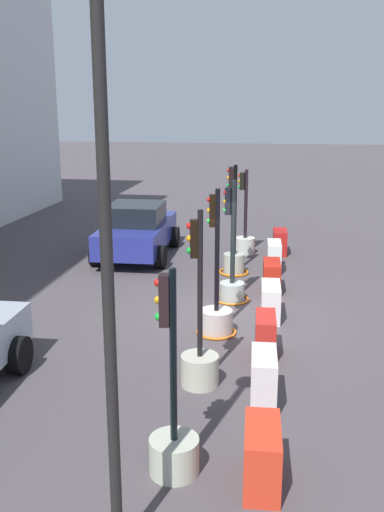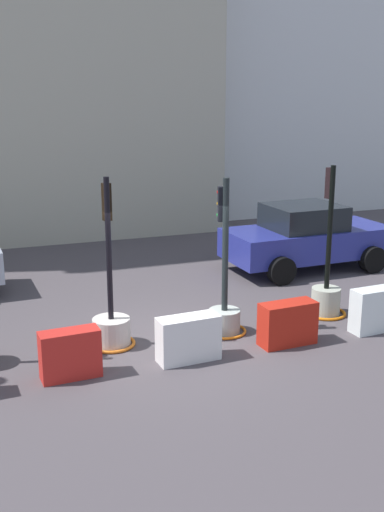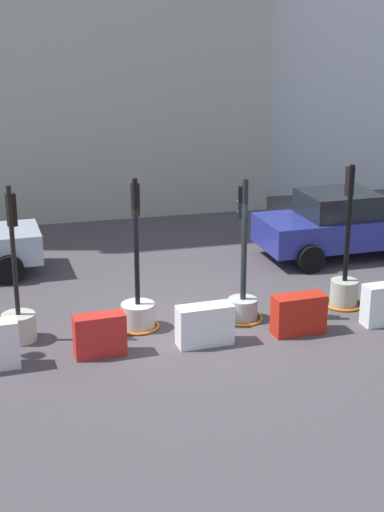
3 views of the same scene
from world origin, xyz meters
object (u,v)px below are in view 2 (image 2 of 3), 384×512
object	(u,v)px
construction_barrier_2	(70,354)
construction_barrier_4	(288,323)
construction_barrier_5	(377,310)
traffic_light_4	(326,291)
traffic_light_2	(111,322)
car_blue_estate	(307,237)
construction_barrier_3	(188,339)
traffic_light_3	(224,306)

from	to	relation	value
construction_barrier_2	construction_barrier_4	world-z (taller)	construction_barrier_2
construction_barrier_5	traffic_light_4	bearing A→B (deg)	110.14
traffic_light_2	construction_barrier_5	bearing A→B (deg)	-12.20
construction_barrier_2	car_blue_estate	world-z (taller)	car_blue_estate
construction_barrier_4	car_blue_estate	size ratio (longest dim) A/B	0.24
traffic_light_2	construction_barrier_3	size ratio (longest dim) A/B	2.81
construction_barrier_3	construction_barrier_5	world-z (taller)	construction_barrier_5
traffic_light_3	construction_barrier_4	size ratio (longest dim) A/B	2.78
traffic_light_4	construction_barrier_4	distance (m)	1.92
traffic_light_4	car_blue_estate	distance (m)	3.57
construction_barrier_5	traffic_light_3	bearing A→B (deg)	161.07
traffic_light_3	construction_barrier_2	xyz separation A→B (m)	(-3.14, -0.96, -0.14)
traffic_light_2	construction_barrier_5	world-z (taller)	traffic_light_2
construction_barrier_2	construction_barrier_3	world-z (taller)	construction_barrier_2
traffic_light_2	construction_barrier_4	bearing A→B (deg)	-19.36
construction_barrier_2	construction_barrier_5	xyz separation A→B (m)	(5.97, -0.00, 0.03)
traffic_light_4	car_blue_estate	bearing A→B (deg)	66.21
traffic_light_3	construction_barrier_5	size ratio (longest dim) A/B	2.83
traffic_light_2	construction_barrier_5	xyz separation A→B (m)	(5.03, -1.09, -0.02)
traffic_light_3	construction_barrier_3	world-z (taller)	traffic_light_3
construction_barrier_2	traffic_light_3	bearing A→B (deg)	17.06
traffic_light_3	traffic_light_4	world-z (taller)	traffic_light_4
construction_barrier_4	construction_barrier_5	xyz separation A→B (m)	(1.96, -0.01, 0.03)
traffic_light_4	construction_barrier_4	size ratio (longest dim) A/B	2.89
construction_barrier_2	construction_barrier_5	distance (m)	5.97
traffic_light_4	construction_barrier_2	size ratio (longest dim) A/B	3.17
traffic_light_2	construction_barrier_3	xyz separation A→B (m)	(1.10, -1.12, -0.05)
construction_barrier_5	car_blue_estate	xyz separation A→B (m)	(1.01, 4.40, 0.42)
car_blue_estate	construction_barrier_5	bearing A→B (deg)	-102.96
traffic_light_2	construction_barrier_4	distance (m)	3.26
traffic_light_3	construction_barrier_3	distance (m)	1.50
traffic_light_3	car_blue_estate	xyz separation A→B (m)	(3.84, 3.43, 0.31)
traffic_light_3	traffic_light_4	bearing A→B (deg)	4.31
construction_barrier_5	car_blue_estate	world-z (taller)	car_blue_estate
traffic_light_2	construction_barrier_4	world-z (taller)	traffic_light_2
traffic_light_3	construction_barrier_2	distance (m)	3.29
construction_barrier_4	construction_barrier_3	bearing A→B (deg)	-178.84
traffic_light_2	construction_barrier_2	world-z (taller)	traffic_light_2
traffic_light_4	car_blue_estate	xyz separation A→B (m)	(1.43, 3.25, 0.33)
construction_barrier_2	construction_barrier_5	world-z (taller)	construction_barrier_5
construction_barrier_2	construction_barrier_3	xyz separation A→B (m)	(2.04, -0.03, -0.01)
construction_barrier_3	construction_barrier_5	xyz separation A→B (m)	(3.93, 0.03, 0.03)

